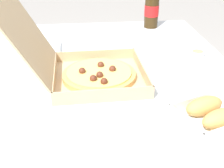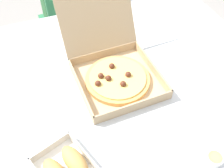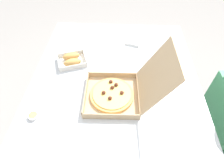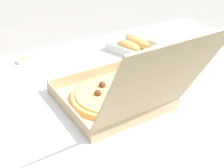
% 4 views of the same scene
% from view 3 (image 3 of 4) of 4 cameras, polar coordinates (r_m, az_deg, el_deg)
% --- Properties ---
extents(ground_plane, '(10.00, 10.00, 0.00)m').
position_cam_3_polar(ground_plane, '(1.79, 0.52, -16.56)').
color(ground_plane, gray).
extents(dining_table, '(1.46, 1.08, 0.74)m').
position_cam_3_polar(dining_table, '(1.21, 0.74, -3.08)').
color(dining_table, silver).
rests_on(dining_table, ground_plane).
extents(pizza_box_open, '(0.33, 0.48, 0.32)m').
position_cam_3_polar(pizza_box_open, '(1.08, 2.33, -2.24)').
color(pizza_box_open, tan).
rests_on(pizza_box_open, dining_table).
extents(bread_side_box, '(0.20, 0.23, 0.06)m').
position_cam_3_polar(bread_side_box, '(1.34, -12.10, 7.20)').
color(bread_side_box, white).
rests_on(bread_side_box, dining_table).
extents(napkin_pile, '(0.14, 0.14, 0.02)m').
position_cam_3_polar(napkin_pile, '(1.51, 6.70, 12.84)').
color(napkin_pile, white).
rests_on(napkin_pile, dining_table).
extents(dipping_sauce_cup, '(0.06, 0.06, 0.02)m').
position_cam_3_polar(dipping_sauce_cup, '(1.12, -22.87, -8.91)').
color(dipping_sauce_cup, white).
rests_on(dipping_sauce_cup, dining_table).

